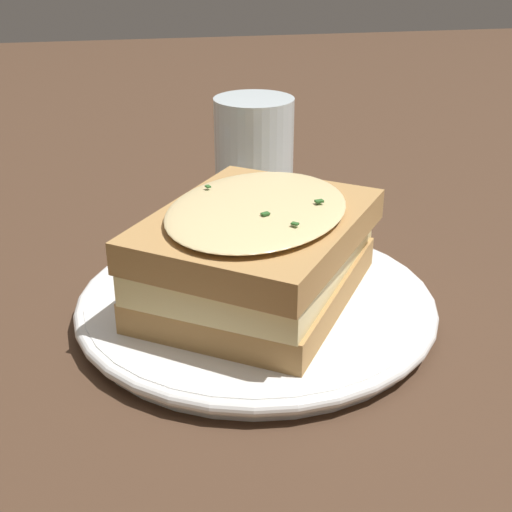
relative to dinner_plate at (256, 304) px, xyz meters
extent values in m
plane|color=#473021|center=(0.01, 0.03, -0.01)|extent=(2.40, 2.40, 0.00)
cylinder|color=white|center=(0.00, 0.00, 0.00)|extent=(0.23, 0.23, 0.02)
torus|color=white|center=(0.00, 0.00, 0.00)|extent=(0.24, 0.24, 0.01)
cube|color=#B2844C|center=(0.00, 0.00, 0.02)|extent=(0.19, 0.20, 0.02)
cube|color=#EFDB93|center=(0.00, 0.00, 0.04)|extent=(0.18, 0.20, 0.02)
cube|color=#B2844C|center=(0.00, 0.00, 0.06)|extent=(0.19, 0.20, 0.02)
ellipsoid|color=beige|center=(0.00, 0.00, 0.07)|extent=(0.17, 0.18, 0.01)
cube|color=#2D6028|center=(-0.03, 0.02, 0.08)|extent=(0.00, 0.00, 0.00)
cube|color=#2D6028|center=(0.04, -0.01, 0.08)|extent=(0.01, 0.00, 0.00)
cube|color=#2D6028|center=(0.01, -0.04, 0.08)|extent=(0.01, 0.01, 0.00)
cube|color=#2D6028|center=(0.00, -0.03, 0.08)|extent=(0.01, 0.01, 0.00)
cylinder|color=silver|center=(0.03, 0.17, 0.04)|extent=(0.07, 0.07, 0.11)
camera|label=1|loc=(-0.08, -0.41, 0.24)|focal=50.00mm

